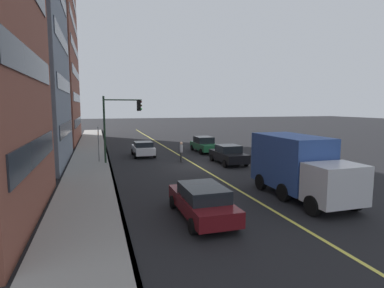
{
  "coord_description": "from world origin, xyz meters",
  "views": [
    {
      "loc": [
        -23.59,
        7.62,
        4.77
      ],
      "look_at": [
        -1.79,
        0.92,
        1.98
      ],
      "focal_mm": 29.1,
      "sensor_mm": 36.0,
      "label": 1
    }
  ],
  "objects_px": {
    "car_black": "(228,154)",
    "car_green": "(204,144)",
    "car_white": "(143,149)",
    "street_sign_post": "(98,142)",
    "traffic_light_mast": "(119,118)",
    "car_maroon": "(202,201)",
    "pedestrian_with_backpack": "(181,150)",
    "truck_blue": "(299,166)"
  },
  "relations": [
    {
      "from": "car_black",
      "to": "car_green",
      "type": "height_order",
      "value": "car_green"
    },
    {
      "from": "car_white",
      "to": "street_sign_post",
      "type": "relative_size",
      "value": 1.24
    },
    {
      "from": "car_black",
      "to": "traffic_light_mast",
      "type": "height_order",
      "value": "traffic_light_mast"
    },
    {
      "from": "traffic_light_mast",
      "to": "car_black",
      "type": "bearing_deg",
      "value": -106.61
    },
    {
      "from": "car_white",
      "to": "car_maroon",
      "type": "distance_m",
      "value": 17.25
    },
    {
      "from": "car_maroon",
      "to": "street_sign_post",
      "type": "bearing_deg",
      "value": 15.5
    },
    {
      "from": "car_maroon",
      "to": "car_green",
      "type": "bearing_deg",
      "value": -19.63
    },
    {
      "from": "pedestrian_with_backpack",
      "to": "traffic_light_mast",
      "type": "distance_m",
      "value": 5.82
    },
    {
      "from": "car_white",
      "to": "truck_blue",
      "type": "xyz_separation_m",
      "value": [
        -15.78,
        -5.86,
        0.94
      ]
    },
    {
      "from": "car_white",
      "to": "car_green",
      "type": "relative_size",
      "value": 0.82
    },
    {
      "from": "car_white",
      "to": "car_black",
      "type": "relative_size",
      "value": 0.87
    },
    {
      "from": "car_black",
      "to": "car_maroon",
      "type": "distance_m",
      "value": 12.95
    },
    {
      "from": "car_maroon",
      "to": "traffic_light_mast",
      "type": "bearing_deg",
      "value": 9.85
    },
    {
      "from": "car_maroon",
      "to": "street_sign_post",
      "type": "xyz_separation_m",
      "value": [
        14.75,
        4.09,
        1.05
      ]
    },
    {
      "from": "car_maroon",
      "to": "street_sign_post",
      "type": "height_order",
      "value": "street_sign_post"
    },
    {
      "from": "car_white",
      "to": "car_maroon",
      "type": "xyz_separation_m",
      "value": [
        -17.25,
        -0.02,
        0.02
      ]
    },
    {
      "from": "car_green",
      "to": "pedestrian_with_backpack",
      "type": "height_order",
      "value": "pedestrian_with_backpack"
    },
    {
      "from": "car_black",
      "to": "street_sign_post",
      "type": "bearing_deg",
      "value": 71.79
    },
    {
      "from": "car_green",
      "to": "truck_blue",
      "type": "distance_m",
      "value": 16.84
    },
    {
      "from": "truck_blue",
      "to": "car_white",
      "type": "bearing_deg",
      "value": 20.39
    },
    {
      "from": "car_green",
      "to": "traffic_light_mast",
      "type": "xyz_separation_m",
      "value": [
        -4.34,
        8.94,
        2.99
      ]
    },
    {
      "from": "car_white",
      "to": "truck_blue",
      "type": "bearing_deg",
      "value": -159.61
    },
    {
      "from": "car_black",
      "to": "car_maroon",
      "type": "height_order",
      "value": "car_black"
    },
    {
      "from": "truck_blue",
      "to": "traffic_light_mast",
      "type": "xyz_separation_m",
      "value": [
        12.46,
        8.26,
        2.1
      ]
    },
    {
      "from": "car_green",
      "to": "pedestrian_with_backpack",
      "type": "relative_size",
      "value": 2.66
    },
    {
      "from": "car_green",
      "to": "pedestrian_with_backpack",
      "type": "distance_m",
      "value": 6.44
    },
    {
      "from": "street_sign_post",
      "to": "car_green",
      "type": "bearing_deg",
      "value": -71.62
    },
    {
      "from": "traffic_light_mast",
      "to": "street_sign_post",
      "type": "xyz_separation_m",
      "value": [
        0.81,
        1.67,
        -1.97
      ]
    },
    {
      "from": "car_white",
      "to": "car_black",
      "type": "distance_m",
      "value": 8.58
    },
    {
      "from": "car_maroon",
      "to": "car_green",
      "type": "relative_size",
      "value": 1.01
    },
    {
      "from": "car_white",
      "to": "car_green",
      "type": "xyz_separation_m",
      "value": [
        1.02,
        -6.54,
        0.06
      ]
    },
    {
      "from": "car_black",
      "to": "street_sign_post",
      "type": "xyz_separation_m",
      "value": [
        3.39,
        10.3,
        1.03
      ]
    },
    {
      "from": "car_maroon",
      "to": "pedestrian_with_backpack",
      "type": "bearing_deg",
      "value": -11.4
    },
    {
      "from": "car_green",
      "to": "car_maroon",
      "type": "bearing_deg",
      "value": 160.37
    },
    {
      "from": "car_maroon",
      "to": "street_sign_post",
      "type": "relative_size",
      "value": 1.54
    },
    {
      "from": "car_green",
      "to": "traffic_light_mast",
      "type": "distance_m",
      "value": 10.37
    },
    {
      "from": "car_maroon",
      "to": "car_green",
      "type": "distance_m",
      "value": 19.4
    },
    {
      "from": "car_white",
      "to": "truck_blue",
      "type": "height_order",
      "value": "truck_blue"
    },
    {
      "from": "street_sign_post",
      "to": "pedestrian_with_backpack",
      "type": "bearing_deg",
      "value": -103.49
    },
    {
      "from": "traffic_light_mast",
      "to": "pedestrian_with_backpack",
      "type": "bearing_deg",
      "value": -99.0
    },
    {
      "from": "car_black",
      "to": "car_maroon",
      "type": "xyz_separation_m",
      "value": [
        -11.36,
        6.21,
        -0.02
      ]
    },
    {
      "from": "car_white",
      "to": "car_black",
      "type": "height_order",
      "value": "car_black"
    }
  ]
}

